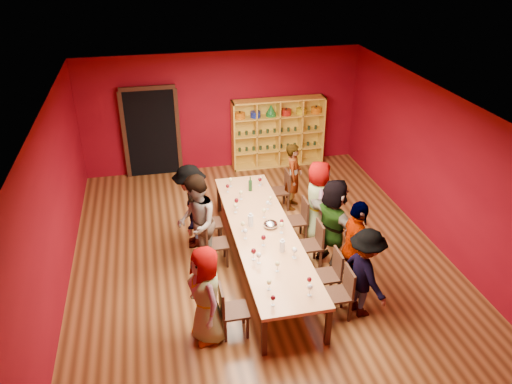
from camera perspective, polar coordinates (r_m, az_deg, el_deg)
room_shell at (r=8.66m, az=0.85°, el=-0.24°), size 7.10×9.10×3.04m
tasting_table at (r=9.06m, az=0.82°, el=-4.71°), size 1.10×4.50×0.75m
doorway at (r=12.67m, az=-11.85°, el=6.71°), size 1.40×0.17×2.30m
shelving_unit at (r=13.00m, az=2.50°, el=7.19°), size 2.40×0.40×1.80m
chair_person_left_0 at (r=7.76m, az=-3.10°, el=-13.11°), size 0.42×0.42×0.89m
person_left_0 at (r=7.53m, az=-5.72°, el=-11.65°), size 0.60×0.86×1.61m
chair_person_left_2 at (r=9.24m, az=-5.05°, el=-5.64°), size 0.42×0.42×0.89m
person_left_2 at (r=8.99m, az=-6.81°, el=-3.57°), size 0.56×0.93×1.84m
chair_person_left_3 at (r=9.86m, az=-5.65°, el=-3.31°), size 0.42×0.42×0.89m
person_left_3 at (r=9.66m, az=-7.43°, el=-1.68°), size 0.54×1.13×1.71m
chair_person_right_0 at (r=8.18m, az=9.79°, el=-11.05°), size 0.42×0.42×0.89m
person_right_0 at (r=8.14m, az=12.35°, el=-9.05°), size 0.60×1.07×1.56m
chair_person_right_1 at (r=8.54m, az=8.57°, el=-9.02°), size 0.42×0.42×0.89m
person_right_1 at (r=8.45m, az=11.29°, el=-6.46°), size 0.60×1.09×1.78m
chair_person_right_2 at (r=9.25m, az=6.61°, el=-5.70°), size 0.42×0.42×0.89m
person_right_2 at (r=9.16m, az=8.83°, el=-3.50°), size 0.99×1.66×1.72m
chair_person_right_3 at (r=9.96m, az=4.99°, el=-2.92°), size 0.42×0.42×0.89m
person_right_3 at (r=9.90m, az=7.06°, el=-1.01°), size 0.57×0.87×1.66m
chair_person_right_4 at (r=11.04m, az=3.04°, el=0.45°), size 0.42×0.42×0.89m
person_right_4 at (r=10.98m, az=4.30°, el=1.80°), size 0.59×0.67×1.52m
wine_glass_0 at (r=8.55m, az=0.86°, el=-5.29°), size 0.08×0.08×0.21m
wine_glass_1 at (r=9.35m, az=0.93°, el=-2.18°), size 0.08×0.08×0.20m
wine_glass_2 at (r=8.21m, az=-0.28°, el=-6.83°), size 0.09×0.09×0.22m
wine_glass_3 at (r=10.49m, az=-2.93°, el=1.36°), size 0.08×0.08×0.21m
wine_glass_4 at (r=10.51m, az=0.45°, el=1.40°), size 0.08×0.08×0.19m
wine_glass_5 at (r=7.61m, az=1.50°, el=-10.33°), size 0.07×0.07×0.18m
wine_glass_6 at (r=9.07m, az=2.96°, el=-3.39°), size 0.07×0.07×0.18m
wine_glass_7 at (r=8.90m, az=2.94°, el=-3.82°), size 0.09×0.09×0.22m
wine_glass_8 at (r=10.57m, az=0.51°, el=1.53°), size 0.07×0.07×0.19m
wine_glass_9 at (r=9.53m, az=-2.37°, el=-1.63°), size 0.08×0.08×0.19m
wine_glass_10 at (r=9.98m, az=-1.73°, el=-0.10°), size 0.08×0.08×0.20m
wine_glass_11 at (r=8.27m, az=4.46°, el=-6.70°), size 0.08×0.08×0.21m
wine_glass_12 at (r=8.13m, az=0.33°, el=-7.27°), size 0.09×0.09×0.21m
wine_glass_13 at (r=7.53m, az=6.19°, el=-10.78°), size 0.08×0.08×0.21m
wine_glass_14 at (r=8.94m, az=-1.51°, el=-3.72°), size 0.08×0.08×0.20m
wine_glass_15 at (r=9.82m, az=1.67°, el=-0.74°), size 0.07×0.07×0.18m
wine_glass_16 at (r=7.97m, az=2.47°, el=-8.26°), size 0.08×0.08×0.19m
wine_glass_17 at (r=8.29m, az=4.36°, el=-6.61°), size 0.08×0.08×0.20m
wine_glass_18 at (r=9.63m, az=1.35°, el=-1.28°), size 0.08×0.08×0.19m
wine_glass_19 at (r=7.69m, az=6.11°, el=-9.97°), size 0.07×0.07×0.18m
wine_glass_20 at (r=8.74m, az=-1.23°, el=-4.54°), size 0.08×0.08×0.20m
wine_glass_21 at (r=10.28m, az=-3.27°, el=0.64°), size 0.07×0.07×0.18m
wine_glass_22 at (r=9.68m, az=-2.25°, el=-1.03°), size 0.08×0.08×0.21m
wine_glass_23 at (r=7.33m, az=1.97°, el=-12.04°), size 0.07×0.07×0.18m
spittoon_bowl at (r=9.10m, az=1.67°, el=-3.72°), size 0.26×0.26×0.15m
carafe_a at (r=9.11m, az=-0.62°, el=-3.25°), size 0.10×0.10×0.26m
carafe_b at (r=8.45m, az=3.03°, el=-6.16°), size 0.10×0.10×0.24m
wine_bottle at (r=10.32m, az=-0.66°, el=0.76°), size 0.09×0.09×0.32m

